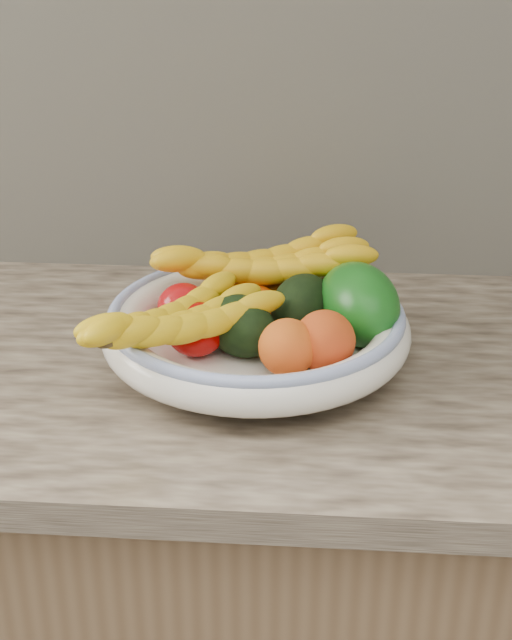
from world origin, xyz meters
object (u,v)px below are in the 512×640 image
Objects in this scene: fruit_bowl at (256,328)px; banana_bunch_back at (262,270)px; green_mango at (358,304)px; banana_bunch_front at (177,327)px.

banana_bunch_back reaches higher than fruit_bowl.
fruit_bowl is 2.71× the size of green_mango.
green_mango is at bearing -47.02° from banana_bunch_back.
banana_bunch_front is at bearing -178.49° from green_mango.
fruit_bowl is at bearing -9.00° from banana_bunch_front.
banana_bunch_back is (0.00, 0.10, 0.04)m from fruit_bowl.
green_mango is 0.50× the size of banana_bunch_front.
green_mango is (0.13, 0.02, 0.03)m from fruit_bowl.
banana_bunch_back is 0.19m from banana_bunch_front.
fruit_bowl is 0.13m from green_mango.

